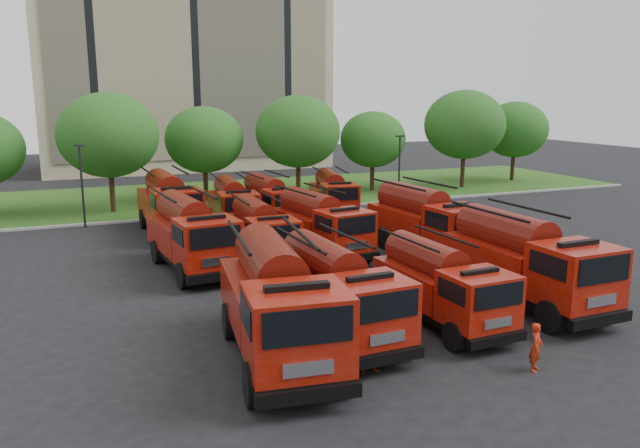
# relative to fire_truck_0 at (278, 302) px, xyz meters

# --- Properties ---
(ground) EXTENTS (140.00, 140.00, 0.00)m
(ground) POSITION_rel_fire_truck_0_xyz_m (5.13, 5.60, -1.81)
(ground) COLOR black
(ground) RESTS_ON ground
(lawn) EXTENTS (70.00, 16.00, 0.12)m
(lawn) POSITION_rel_fire_truck_0_xyz_m (5.13, 31.60, -1.75)
(lawn) COLOR #1C4412
(lawn) RESTS_ON ground
(curb) EXTENTS (70.00, 0.30, 0.14)m
(curb) POSITION_rel_fire_truck_0_xyz_m (5.13, 23.50, -1.74)
(curb) COLOR gray
(curb) RESTS_ON ground
(apartment_building) EXTENTS (30.00, 14.18, 25.00)m
(apartment_building) POSITION_rel_fire_truck_0_xyz_m (7.13, 53.54, 10.69)
(apartment_building) COLOR beige
(apartment_building) RESTS_ON ground
(tree_2) EXTENTS (6.72, 6.72, 8.22)m
(tree_2) POSITION_rel_fire_truck_0_xyz_m (-2.87, 27.10, 3.54)
(tree_2) COLOR #382314
(tree_2) RESTS_ON ground
(tree_3) EXTENTS (5.88, 5.88, 7.19)m
(tree_3) POSITION_rel_fire_truck_0_xyz_m (4.13, 29.60, 2.87)
(tree_3) COLOR #382314
(tree_3) RESTS_ON ground
(tree_4) EXTENTS (6.55, 6.55, 8.01)m
(tree_4) POSITION_rel_fire_truck_0_xyz_m (11.13, 28.10, 3.41)
(tree_4) COLOR #382314
(tree_4) RESTS_ON ground
(tree_5) EXTENTS (5.46, 5.46, 6.68)m
(tree_5) POSITION_rel_fire_truck_0_xyz_m (18.13, 29.10, 2.53)
(tree_5) COLOR #382314
(tree_5) RESTS_ON ground
(tree_6) EXTENTS (6.89, 6.89, 8.42)m
(tree_6) POSITION_rel_fire_truck_0_xyz_m (26.13, 27.60, 3.67)
(tree_6) COLOR #382314
(tree_6) RESTS_ON ground
(tree_7) EXTENTS (6.05, 6.05, 7.39)m
(tree_7) POSITION_rel_fire_truck_0_xyz_m (33.13, 29.60, 3.00)
(tree_7) COLOR #382314
(tree_7) RESTS_ON ground
(lamp_post_0) EXTENTS (0.60, 0.25, 5.11)m
(lamp_post_0) POSITION_rel_fire_truck_0_xyz_m (-4.87, 22.80, 1.08)
(lamp_post_0) COLOR black
(lamp_post_0) RESTS_ON ground
(lamp_post_1) EXTENTS (0.60, 0.25, 5.11)m
(lamp_post_1) POSITION_rel_fire_truck_0_xyz_m (17.13, 22.80, 1.08)
(lamp_post_1) COLOR black
(lamp_post_1) RESTS_ON ground
(fire_truck_0) EXTENTS (3.70, 8.20, 3.61)m
(fire_truck_0) POSITION_rel_fire_truck_0_xyz_m (0.00, 0.00, 0.00)
(fire_truck_0) COLOR black
(fire_truck_0) RESTS_ON ground
(fire_truck_1) EXTENTS (2.77, 7.01, 3.15)m
(fire_truck_1) POSITION_rel_fire_truck_0_xyz_m (2.38, 0.92, -0.23)
(fire_truck_1) COLOR black
(fire_truck_1) RESTS_ON ground
(fire_truck_2) EXTENTS (2.50, 6.41, 2.88)m
(fire_truck_2) POSITION_rel_fire_truck_0_xyz_m (6.32, 0.62, -0.36)
(fire_truck_2) COLOR black
(fire_truck_2) RESTS_ON ground
(fire_truck_3) EXTENTS (2.96, 7.74, 3.50)m
(fire_truck_3) POSITION_rel_fire_truck_0_xyz_m (10.49, 1.16, -0.06)
(fire_truck_3) COLOR black
(fire_truck_3) RESTS_ON ground
(fire_truck_4) EXTENTS (3.27, 7.63, 3.38)m
(fire_truck_4) POSITION_rel_fire_truck_0_xyz_m (-0.56, 10.98, -0.11)
(fire_truck_4) COLOR black
(fire_truck_4) RESTS_ON ground
(fire_truck_5) EXTENTS (2.46, 6.51, 2.95)m
(fire_truck_5) POSITION_rel_fire_truck_0_xyz_m (2.89, 11.31, -0.33)
(fire_truck_5) COLOR black
(fire_truck_5) RESTS_ON ground
(fire_truck_6) EXTENTS (3.34, 7.21, 3.16)m
(fire_truck_6) POSITION_rel_fire_truck_0_xyz_m (6.05, 11.29, -0.22)
(fire_truck_6) COLOR black
(fire_truck_6) RESTS_ON ground
(fire_truck_7) EXTENTS (3.25, 7.75, 3.44)m
(fire_truck_7) POSITION_rel_fire_truck_0_xyz_m (11.07, 9.28, -0.08)
(fire_truck_7) COLOR black
(fire_truck_7) RESTS_ON ground
(fire_truck_8) EXTENTS (3.02, 7.77, 3.50)m
(fire_truck_8) POSITION_rel_fire_truck_0_xyz_m (-0.24, 19.39, -0.06)
(fire_truck_8) COLOR black
(fire_truck_8) RESTS_ON ground
(fire_truck_9) EXTENTS (2.78, 6.66, 2.96)m
(fire_truck_9) POSITION_rel_fire_truck_0_xyz_m (3.57, 19.34, -0.32)
(fire_truck_9) COLOR black
(fire_truck_9) RESTS_ON ground
(fire_truck_10) EXTENTS (2.77, 6.76, 3.02)m
(fire_truck_10) POSITION_rel_fire_truck_0_xyz_m (5.99, 19.28, -0.30)
(fire_truck_10) COLOR black
(fire_truck_10) RESTS_ON ground
(fire_truck_11) EXTENTS (3.46, 6.78, 2.94)m
(fire_truck_11) POSITION_rel_fire_truck_0_xyz_m (10.72, 20.38, -0.33)
(fire_truck_11) COLOR black
(fire_truck_11) RESTS_ON ground
(firefighter_0) EXTENTS (0.67, 0.65, 1.49)m
(firefighter_0) POSITION_rel_fire_truck_0_xyz_m (6.79, -3.82, -1.81)
(firefighter_0) COLOR #A3210C
(firefighter_0) RESTS_ON ground
(firefighter_1) EXTENTS (0.77, 0.43, 1.57)m
(firefighter_1) POSITION_rel_fire_truck_0_xyz_m (2.24, -2.13, -1.81)
(firefighter_1) COLOR #A3210C
(firefighter_1) RESTS_ON ground
(firefighter_2) EXTENTS (0.99, 1.29, 1.94)m
(firefighter_2) POSITION_rel_fire_truck_0_xyz_m (14.65, 1.59, -1.81)
(firefighter_2) COLOR #A3210C
(firefighter_2) RESTS_ON ground
(firefighter_3) EXTENTS (1.21, 0.70, 1.80)m
(firefighter_3) POSITION_rel_fire_truck_0_xyz_m (10.67, -0.82, -1.81)
(firefighter_3) COLOR black
(firefighter_3) RESTS_ON ground
(firefighter_4) EXTENTS (1.11, 1.01, 1.91)m
(firefighter_4) POSITION_rel_fire_truck_0_xyz_m (3.89, 2.91, -1.81)
(firefighter_4) COLOR black
(firefighter_4) RESTS_ON ground
(firefighter_5) EXTENTS (1.47, 0.91, 1.47)m
(firefighter_5) POSITION_rel_fire_truck_0_xyz_m (15.52, 7.31, -1.81)
(firefighter_5) COLOR #A3210C
(firefighter_5) RESTS_ON ground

